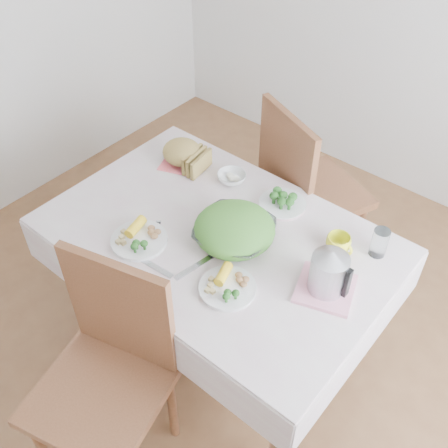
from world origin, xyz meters
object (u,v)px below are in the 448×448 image
Objects in this scene: dinner_plate_right at (228,288)px; chair_far at (314,200)px; dinner_plate_left at (139,240)px; salad_bowl at (234,233)px; electric_kettle at (329,269)px; dining_table at (218,291)px; yellow_mug at (338,244)px; chair_near at (101,401)px.

chair_far is at bearing 101.12° from dinner_plate_right.
dinner_plate_left is at bearing -175.10° from dinner_plate_right.
salad_bowl is 1.61× the size of electric_kettle.
dinner_plate_right is at bearing -42.40° from dining_table.
electric_kettle is (0.29, 0.25, 0.11)m from dinner_plate_right.
dining_table is 4.27× the size of salad_bowl.
yellow_mug reaches higher than dinner_plate_right.
dining_table is 6.89× the size of electric_kettle.
electric_kettle is (0.49, -0.75, 0.42)m from chair_far.
dining_table is at bearing 79.29° from chair_near.
dining_table is 1.31× the size of chair_far.
chair_near is 10.03× the size of yellow_mug.
dinner_plate_left is (-0.30, -0.27, -0.03)m from salad_bowl.
dinner_plate_left is 2.34× the size of yellow_mug.
yellow_mug is (0.41, -0.54, 0.34)m from chair_far.
dining_table is 0.43m from salad_bowl.
chair_far is 4.66× the size of dinner_plate_right.
salad_bowl is at bearing 13.62° from dining_table.
yellow_mug is at bearing 28.62° from dining_table.
salad_bowl is 0.41m from dinner_plate_left.
electric_kettle is (0.47, 0.80, 0.42)m from chair_near.
dining_table is 0.79m from chair_far.
dining_table is 0.52m from dinner_plate_left.
dinner_plate_right is at bearing 4.90° from dinner_plate_left.
yellow_mug is 0.51× the size of electric_kettle.
chair_near reaches higher than dinner_plate_right.
salad_bowl is (0.04, -0.76, 0.34)m from chair_far.
chair_far is 10.22× the size of yellow_mug.
dinner_plate_left is (-0.28, 0.52, 0.31)m from chair_near.
chair_far reaches higher than salad_bowl.
chair_near reaches higher than dinner_plate_left.
dinner_plate_right is 2.19× the size of yellow_mug.
chair_near is at bearing -85.85° from dining_table.
electric_kettle is at bearing -70.57° from yellow_mug.
dining_table is 0.51m from dinner_plate_right.
chair_far reaches higher than dinner_plate_right.
salad_bowl is 1.43× the size of dinner_plate_right.
dinner_plate_right is 0.40m from electric_kettle.
dinner_plate_right is 1.13× the size of electric_kettle.
salad_bowl is 0.46m from electric_kettle.
yellow_mug is at bearing 53.81° from chair_near.
salad_bowl is 1.34× the size of dinner_plate_left.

